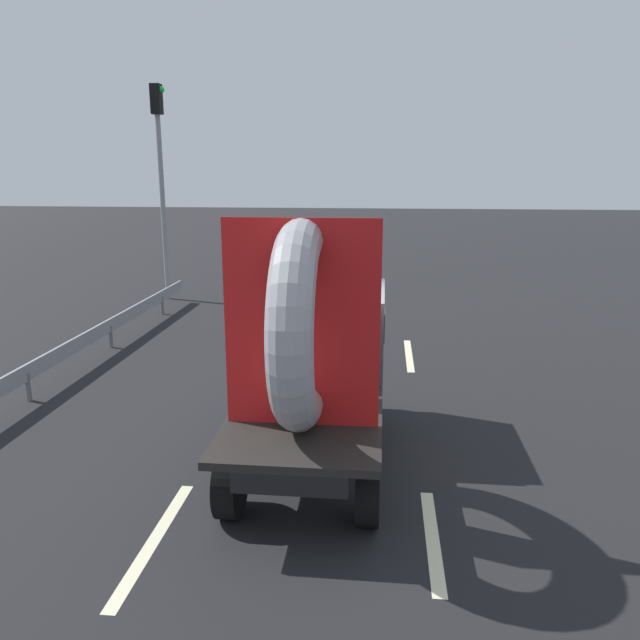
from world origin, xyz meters
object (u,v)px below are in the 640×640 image
(flatbed_truck, at_px, (315,344))
(distant_sedan, at_px, (277,258))
(traffic_light, at_px, (161,165))
(oncoming_car, at_px, (276,236))

(flatbed_truck, height_order, distant_sedan, flatbed_truck)
(traffic_light, distance_m, oncoming_car, 14.22)
(distant_sedan, distance_m, traffic_light, 6.50)
(distant_sedan, xyz_separation_m, traffic_light, (-2.92, -4.57, 3.59))
(distant_sedan, bearing_deg, traffic_light, -122.55)
(oncoming_car, bearing_deg, flatbed_truck, -78.73)
(flatbed_truck, relative_size, traffic_light, 0.71)
(flatbed_truck, height_order, traffic_light, traffic_light)
(flatbed_truck, bearing_deg, distant_sedan, 101.87)
(oncoming_car, bearing_deg, distant_sedan, -79.77)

